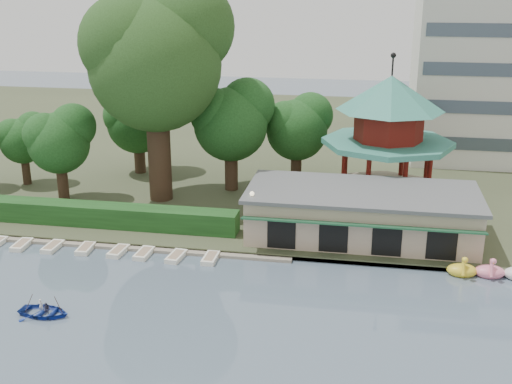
% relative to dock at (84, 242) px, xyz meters
% --- Properties ---
extents(shore, '(220.00, 70.00, 0.40)m').
position_rel_dock_xyz_m(shore, '(12.00, 34.80, 0.08)').
color(shore, '#424930').
rests_on(shore, ground).
extents(embankment, '(220.00, 0.60, 0.30)m').
position_rel_dock_xyz_m(embankment, '(12.00, 0.10, 0.03)').
color(embankment, gray).
rests_on(embankment, ground).
extents(dock, '(34.00, 1.60, 0.24)m').
position_rel_dock_xyz_m(dock, '(0.00, 0.00, 0.00)').
color(dock, gray).
rests_on(dock, ground).
extents(boathouse, '(18.60, 9.39, 3.90)m').
position_rel_dock_xyz_m(boathouse, '(22.00, 4.77, 2.25)').
color(boathouse, tan).
rests_on(boathouse, shore).
extents(pavilion, '(12.40, 12.40, 13.50)m').
position_rel_dock_xyz_m(pavilion, '(24.00, 14.80, 7.36)').
color(pavilion, tan).
rests_on(pavilion, shore).
extents(hedge, '(30.00, 2.00, 1.80)m').
position_rel_dock_xyz_m(hedge, '(-3.00, 3.30, 1.18)').
color(hedge, '#1E4E1D').
rests_on(hedge, shore).
extents(lamp_post, '(0.36, 0.36, 4.28)m').
position_rel_dock_xyz_m(lamp_post, '(13.50, 1.80, 3.22)').
color(lamp_post, black).
rests_on(lamp_post, shore).
extents(big_tree, '(13.17, 12.28, 20.39)m').
position_rel_dock_xyz_m(big_tree, '(3.16, 10.99, 13.96)').
color(big_tree, '#3A281C').
rests_on(big_tree, shore).
extents(small_trees, '(39.53, 16.27, 11.01)m').
position_rel_dock_xyz_m(small_trees, '(0.79, 14.81, 6.40)').
color(small_trees, '#3A281C').
rests_on(small_trees, shore).
extents(moored_rowboats, '(26.77, 2.70, 0.36)m').
position_rel_dock_xyz_m(moored_rowboats, '(-2.00, -1.41, 0.06)').
color(moored_rowboats, white).
rests_on(moored_rowboats, ground).
extents(rowboat_with_passengers, '(4.82, 3.56, 2.01)m').
position_rel_dock_xyz_m(rowboat_with_passengers, '(2.42, -11.33, 0.36)').
color(rowboat_with_passengers, navy).
rests_on(rowboat_with_passengers, ground).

